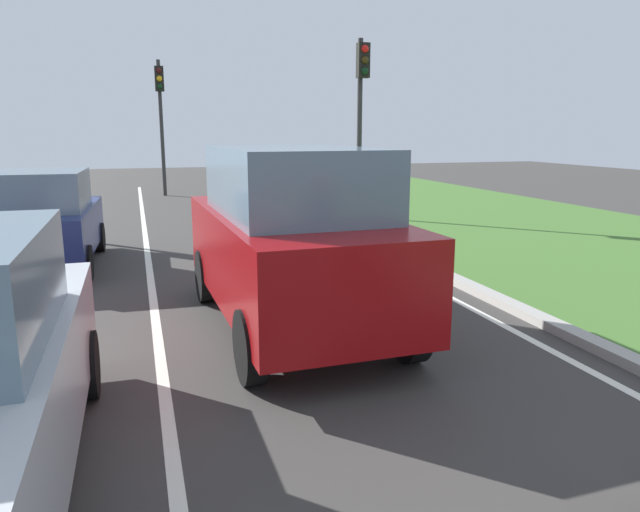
{
  "coord_description": "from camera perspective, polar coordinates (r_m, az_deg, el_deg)",
  "views": [
    {
      "loc": [
        -0.84,
        2.56,
        2.48
      ],
      "look_at": [
        0.94,
        8.27,
        1.2
      ],
      "focal_mm": 33.17,
      "sensor_mm": 36.0,
      "label": 1
    }
  ],
  "objects": [
    {
      "name": "car_hatchback_far",
      "position": [
        11.83,
        -24.98,
        3.16
      ],
      "size": [
        1.84,
        3.76,
        1.78
      ],
      "rotation": [
        0.0,
        0.0,
        -0.04
      ],
      "color": "navy",
      "rests_on": "ground"
    },
    {
      "name": "car_suv_ahead",
      "position": [
        7.35,
        -2.7,
        1.74
      ],
      "size": [
        2.08,
        4.55,
        2.28
      ],
      "rotation": [
        0.0,
        0.0,
        0.03
      ],
      "color": "maroon",
      "rests_on": "ground"
    },
    {
      "name": "lane_line_right_edge",
      "position": [
        12.52,
        3.83,
        0.62
      ],
      "size": [
        0.12,
        32.0,
        0.01
      ],
      "primitive_type": "cube",
      "color": "silver",
      "rests_on": "ground"
    },
    {
      "name": "ground_plane",
      "position": [
        11.74,
        -12.8,
        -0.45
      ],
      "size": [
        60.0,
        60.0,
        0.0
      ],
      "primitive_type": "plane",
      "color": "#383533"
    },
    {
      "name": "traffic_light_far_median",
      "position": [
        23.52,
        -15.13,
        13.88
      ],
      "size": [
        0.32,
        0.5,
        5.03
      ],
      "color": "#2D2D2D",
      "rests_on": "ground"
    },
    {
      "name": "lane_line_center",
      "position": [
        11.71,
        -16.21,
        -0.65
      ],
      "size": [
        0.12,
        32.0,
        0.01
      ],
      "primitive_type": "cube",
      "color": "silver",
      "rests_on": "ground"
    },
    {
      "name": "traffic_light_near_right",
      "position": [
        16.65,
        4.01,
        15.05
      ],
      "size": [
        0.32,
        0.5,
        4.9
      ],
      "color": "#2D2D2D",
      "rests_on": "ground"
    },
    {
      "name": "curb_right",
      "position": [
        12.7,
        5.94,
        1.0
      ],
      "size": [
        0.24,
        48.0,
        0.12
      ],
      "primitive_type": "cube",
      "color": "#9E9B93",
      "rests_on": "ground"
    },
    {
      "name": "grass_verge_right",
      "position": [
        14.97,
        21.63,
        1.78
      ],
      "size": [
        9.0,
        48.0,
        0.06
      ],
      "primitive_type": "cube",
      "color": "#3D6628",
      "rests_on": "ground"
    }
  ]
}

